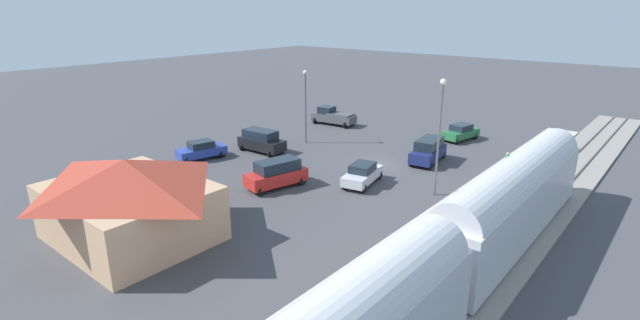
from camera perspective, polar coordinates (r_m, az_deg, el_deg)
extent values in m
plane|color=#424247|center=(42.98, 7.39, -0.46)|extent=(200.00, 200.00, 0.00)
cube|color=gray|center=(37.93, 25.57, -4.59)|extent=(4.80, 70.00, 0.18)
cube|color=#59544C|center=(37.74, 26.64, -4.61)|extent=(0.10, 70.00, 0.12)
cube|color=#59544C|center=(38.03, 24.56, -4.15)|extent=(0.10, 70.00, 0.12)
cube|color=#B7B2A8|center=(38.90, 19.92, -3.22)|extent=(3.20, 46.00, 0.30)
cube|color=silver|center=(30.64, 22.57, -5.26)|extent=(2.90, 18.50, 3.70)
cube|color=red|center=(31.14, 19.95, -5.17)|extent=(0.04, 17.02, 0.36)
cylinder|color=silver|center=(30.03, 22.97, -2.18)|extent=(2.75, 17.76, 2.76)
cube|color=tan|center=(30.83, -22.18, -5.94)|extent=(9.53, 7.62, 3.43)
pyramid|color=#9E3828|center=(29.95, -22.75, -1.46)|extent=(10.33, 8.42, 1.67)
cube|color=#4C3323|center=(32.85, -16.20, -5.08)|extent=(1.10, 0.08, 2.10)
cylinder|color=brown|center=(42.67, 21.83, -0.77)|extent=(0.22, 0.22, 0.85)
cylinder|color=green|center=(42.45, 21.94, 0.17)|extent=(0.36, 0.36, 0.62)
sphere|color=tan|center=(42.33, 22.01, 0.72)|extent=(0.24, 0.24, 0.24)
cylinder|color=#333338|center=(41.92, 22.79, -1.22)|extent=(0.22, 0.22, 0.85)
cylinder|color=yellow|center=(41.70, 22.91, -0.26)|extent=(0.36, 0.36, 0.62)
sphere|color=tan|center=(41.57, 22.99, 0.30)|extent=(0.24, 0.24, 0.24)
cube|color=silver|center=(37.68, 5.20, -1.92)|extent=(2.73, 4.78, 0.76)
cube|color=#19232D|center=(37.44, 5.23, -0.92)|extent=(2.03, 2.45, 0.64)
cylinder|color=black|center=(39.57, 5.07, -1.51)|extent=(0.22, 0.68, 0.68)
cylinder|color=black|center=(39.03, 7.23, -1.87)|extent=(0.22, 0.68, 0.68)
cylinder|color=black|center=(36.64, 3.00, -3.10)|extent=(0.22, 0.68, 0.68)
cylinder|color=black|center=(36.05, 5.31, -3.51)|extent=(0.22, 0.68, 0.68)
cube|color=#236638|center=(52.40, 16.83, 3.11)|extent=(2.64, 4.76, 0.76)
cube|color=#19232D|center=(52.23, 16.90, 3.86)|extent=(1.99, 2.42, 0.64)
cylinder|color=black|center=(50.69, 16.46, 2.21)|extent=(0.22, 0.68, 0.68)
cylinder|color=black|center=(51.56, 15.00, 2.60)|extent=(0.22, 0.68, 0.68)
cylinder|color=black|center=(53.48, 18.52, 2.82)|extent=(0.22, 0.68, 0.68)
cylinder|color=black|center=(54.30, 17.11, 3.18)|extent=(0.22, 0.68, 0.68)
cube|color=navy|center=(43.93, 13.07, 0.77)|extent=(2.59, 5.12, 1.00)
cube|color=#19232D|center=(43.80, 13.22, 1.99)|extent=(2.17, 3.63, 0.88)
cylinder|color=black|center=(42.10, 13.26, -0.72)|extent=(0.22, 0.68, 0.68)
cylinder|color=black|center=(42.64, 11.09, -0.33)|extent=(0.22, 0.68, 0.68)
cylinder|color=black|center=(45.56, 14.84, 0.60)|extent=(0.22, 0.68, 0.68)
cylinder|color=black|center=(46.06, 12.81, 0.94)|extent=(0.22, 0.68, 0.68)
cube|color=#283D9E|center=(45.23, -14.30, 1.01)|extent=(2.86, 4.81, 0.76)
cube|color=#19232D|center=(45.04, -14.37, 1.87)|extent=(2.09, 2.48, 0.64)
cylinder|color=black|center=(46.67, -12.73, 1.17)|extent=(0.22, 0.68, 0.68)
cylinder|color=black|center=(45.27, -11.90, 0.70)|extent=(0.22, 0.68, 0.68)
cylinder|color=black|center=(45.49, -16.63, 0.41)|extent=(0.22, 0.68, 0.68)
cylinder|color=black|center=(44.05, -15.89, -0.10)|extent=(0.22, 0.68, 0.68)
cube|color=#47494F|center=(56.99, 1.69, 5.18)|extent=(5.59, 2.57, 0.92)
cube|color=#19232D|center=(57.32, 0.82, 6.16)|extent=(1.91, 1.91, 0.84)
cylinder|color=black|center=(57.51, -0.60, 4.84)|extent=(0.22, 0.76, 0.76)
cylinder|color=black|center=(58.91, 0.33, 5.16)|extent=(0.22, 0.76, 0.76)
cylinder|color=black|center=(55.31, 3.13, 4.27)|extent=(0.22, 0.76, 0.76)
cylinder|color=black|center=(56.76, 4.00, 4.62)|extent=(0.22, 0.76, 0.76)
cube|color=#47494F|center=(56.39, 2.52, 5.62)|extent=(3.16, 2.19, 0.20)
cube|color=red|center=(37.04, -5.39, -2.09)|extent=(3.05, 5.22, 1.00)
cube|color=#19232D|center=(36.80, -5.24, -0.67)|extent=(2.48, 3.74, 0.88)
cylinder|color=black|center=(35.63, -7.25, -3.85)|extent=(0.22, 0.68, 0.68)
cylinder|color=black|center=(37.04, -8.57, -3.04)|extent=(0.22, 0.68, 0.68)
cylinder|color=black|center=(37.50, -2.21, -2.58)|extent=(0.22, 0.68, 0.68)
cylinder|color=black|center=(38.84, -3.65, -1.86)|extent=(0.22, 0.68, 0.68)
cube|color=black|center=(46.31, -7.14, 2.00)|extent=(4.97, 2.15, 1.00)
cube|color=#19232D|center=(46.16, -7.31, 3.15)|extent=(3.50, 1.86, 0.88)
cylinder|color=black|center=(45.80, -4.66, 1.24)|extent=(0.22, 0.68, 0.68)
cylinder|color=black|center=(44.59, -6.13, 0.73)|extent=(0.22, 0.68, 0.68)
cylinder|color=black|center=(48.33, -8.02, 2.03)|extent=(0.22, 0.68, 0.68)
cylinder|color=black|center=(47.19, -9.50, 1.56)|extent=(0.22, 0.68, 0.68)
cylinder|color=#515156|center=(35.37, 14.30, 2.19)|extent=(0.16, 0.16, 8.44)
sphere|color=#EAE5C6|center=(34.47, 14.87, 9.24)|extent=(0.44, 0.44, 0.44)
cylinder|color=#515156|center=(48.47, -1.78, 6.22)|extent=(0.16, 0.16, 7.20)
sphere|color=#EAE5C6|center=(47.83, -1.82, 10.66)|extent=(0.44, 0.44, 0.44)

